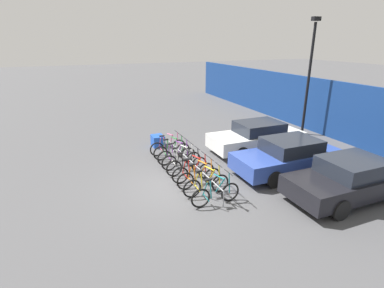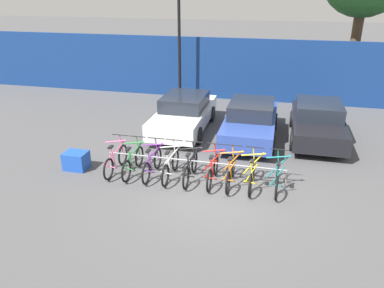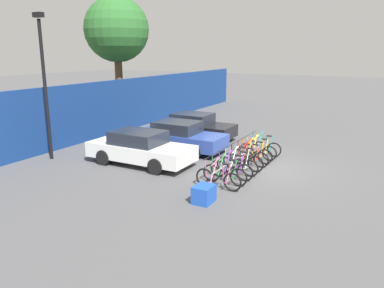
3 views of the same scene
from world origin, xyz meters
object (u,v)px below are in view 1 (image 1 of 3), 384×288
Objects in this scene: bicycle_yellow at (206,185)px; bicycle_teal at (216,194)px; bicycle_orange at (199,177)px; car_white at (257,137)px; cargo_crate at (158,141)px; bicycle_white at (181,160)px; lamp_post at (309,72)px; bicycle_red at (193,172)px; bicycle_pink at (168,147)px; bicycle_green at (172,151)px; bike_rack at (191,162)px; bicycle_purple at (177,155)px; car_blue at (288,156)px; car_black at (350,179)px; bicycle_black at (187,165)px.

bicycle_yellow and bicycle_teal have the same top height.
bicycle_orange is 4.74m from car_white.
bicycle_orange is at bearing 1.23° from cargo_crate.
cargo_crate is at bearing -177.34° from bicycle_yellow.
lamp_post reaches higher than bicycle_white.
car_white reaches higher than bicycle_red.
bicycle_red is (3.00, 0.00, 0.00)m from bicycle_pink.
bicycle_orange is at bearing -65.31° from lamp_post.
bicycle_green is 2.45m from bicycle_red.
bike_rack is 3.14× the size of bicycle_purple.
bicycle_yellow is 0.39× the size of car_blue.
bicycle_green and bicycle_red have the same top height.
bicycle_white is at bearing -176.27° from bicycle_orange.
bicycle_white is 1.00× the size of bicycle_red.
bicycle_green and bicycle_yellow have the same top height.
car_black is at bearing 11.63° from car_blue.
car_white is 6.41× the size of cargo_crate.
car_black is at bearing 30.33° from cargo_crate.
cargo_crate is (-3.63, -0.10, -0.10)m from bicycle_black.
bicycle_black is 2.48m from bicycle_teal.
car_white is at bearing -177.96° from car_black.
car_white is at bearing 92.70° from bicycle_purple.
bicycle_white is at bearing 178.77° from bicycle_black.
bike_rack is at bearing 2.08° from bicycle_pink.
cargo_crate is at bearing -175.04° from bicycle_orange.
bicycle_white is (1.18, 0.00, 0.00)m from bicycle_green.
bicycle_pink is 1.00× the size of bicycle_white.
bicycle_red reaches higher than bike_rack.
bicycle_pink is 4.22m from car_white.
bicycle_purple is 3.66m from bicycle_teal.
car_blue is (1.38, 3.75, 0.31)m from bicycle_black.
bicycle_white is at bearing -167.53° from bike_rack.
bicycle_purple is at bearing 2.41° from cargo_crate.
bicycle_orange is 0.39× the size of car_blue.
bicycle_purple is at bearing -179.32° from bicycle_teal.
bicycle_green and bicycle_purple have the same top height.
bicycle_purple is 6.55m from car_black.
car_blue is 6.34m from lamp_post.
car_white reaches higher than bicycle_black.
bicycle_green is 2.44× the size of cargo_crate.
bicycle_red reaches higher than cargo_crate.
lamp_post reaches higher than bicycle_purple.
bicycle_red is at bearing -179.32° from bicycle_teal.
bicycle_white is at bearing 1.95° from cargo_crate.
bike_rack is 2.42m from bicycle_pink.
bicycle_pink is at bearing -176.27° from bicycle_orange.
bicycle_yellow is 5.42m from cargo_crate.
bicycle_yellow is at bearing -1.45° from bicycle_pink.
bicycle_pink is at bearing -178.19° from bicycle_purple.
bicycle_pink and bicycle_green have the same top height.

